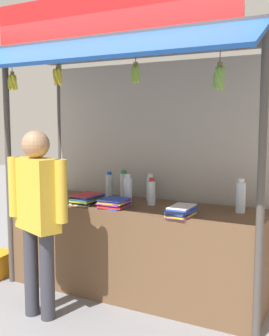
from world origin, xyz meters
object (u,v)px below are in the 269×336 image
at_px(water_bottle_rear_center, 151,192).
at_px(banana_bunch_inner_left, 58,76).
at_px(vendor_person, 37,207).
at_px(water_bottle_front_left, 124,185).
at_px(water_bottle_back_right, 109,185).
at_px(magazine_stack_left, 87,199).
at_px(magazine_stack_mid_right, 114,203).
at_px(magazine_stack_center, 181,211).
at_px(banana_bunch_rightmost, 136,74).
at_px(banana_bunch_leftmost, 219,78).
at_px(water_bottle_right, 241,197).
at_px(water_bottle_far_right, 128,190).
at_px(water_bottle_mid_left, 150,188).
at_px(banana_bunch_inner_right, 13,82).

xyz_separation_m(water_bottle_rear_center, banana_bunch_inner_left, (-0.66, -0.53, 1.05)).
bearing_deg(vendor_person, water_bottle_front_left, -79.48).
height_order(water_bottle_back_right, magazine_stack_left, water_bottle_back_right).
bearing_deg(banana_bunch_inner_left, magazine_stack_mid_right, 33.34).
distance_m(magazine_stack_center, banana_bunch_rightmost, 1.18).
relative_size(magazine_stack_mid_right, banana_bunch_leftmost, 0.84).
distance_m(water_bottle_right, water_bottle_far_right, 1.05).
bearing_deg(banana_bunch_inner_left, water_bottle_far_right, 47.89).
bearing_deg(water_bottle_mid_left, banana_bunch_inner_right, -146.29).
distance_m(magazine_stack_center, banana_bunch_leftmost, 1.14).
distance_m(water_bottle_far_right, water_bottle_rear_center, 0.23).
bearing_deg(water_bottle_mid_left, magazine_stack_mid_right, -107.65).
height_order(magazine_stack_center, magazine_stack_mid_right, magazine_stack_center).
distance_m(water_bottle_rear_center, banana_bunch_inner_left, 1.35).
height_order(water_bottle_front_left, magazine_stack_mid_right, water_bottle_front_left).
bearing_deg(magazine_stack_left, water_bottle_far_right, 28.14).
bearing_deg(water_bottle_back_right, vendor_person, -90.69).
relative_size(water_bottle_far_right, water_bottle_mid_left, 1.06).
distance_m(magazine_stack_left, magazine_stack_center, 0.99).
xyz_separation_m(banana_bunch_rightmost, banana_bunch_inner_left, (-0.77, -0.00, 0.02)).
relative_size(banana_bunch_leftmost, banana_bunch_inner_left, 1.36).
distance_m(water_bottle_far_right, water_bottle_mid_left, 0.27).
distance_m(water_bottle_back_right, water_bottle_mid_left, 0.49).
distance_m(water_bottle_right, water_bottle_front_left, 1.24).
relative_size(water_bottle_rear_center, banana_bunch_rightmost, 1.01).
relative_size(magazine_stack_left, banana_bunch_leftmost, 0.96).
bearing_deg(water_bottle_rear_center, banana_bunch_inner_left, -141.21).
xyz_separation_m(magazine_stack_mid_right, banana_bunch_leftmost, (1.04, -0.26, 1.05)).
bearing_deg(magazine_stack_left, magazine_stack_mid_right, -5.01).
relative_size(water_bottle_mid_left, banana_bunch_rightmost, 1.07).
height_order(water_bottle_rear_center, banana_bunch_inner_right, banana_bunch_inner_right).
bearing_deg(vendor_person, magazine_stack_mid_right, -98.79).
xyz_separation_m(water_bottle_right, banana_bunch_leftmost, (-0.03, -0.60, 0.95)).
distance_m(banana_bunch_inner_right, vendor_person, 1.27).
xyz_separation_m(water_bottle_right, water_bottle_mid_left, (-0.93, 0.12, -0.01)).
xyz_separation_m(water_bottle_right, magazine_stack_center, (-0.40, -0.37, -0.10)).
bearing_deg(banana_bunch_leftmost, magazine_stack_left, 167.86).
bearing_deg(water_bottle_far_right, vendor_person, -114.46).
xyz_separation_m(water_bottle_rear_center, banana_bunch_rightmost, (0.11, -0.53, 1.04)).
bearing_deg(water_bottle_right, water_bottle_far_right, -173.27).
distance_m(water_bottle_right, vendor_person, 1.72).
relative_size(water_bottle_right, magazine_stack_mid_right, 1.07).
xyz_separation_m(magazine_stack_center, banana_bunch_inner_left, (-1.08, -0.23, 1.13)).
relative_size(magazine_stack_left, banana_bunch_inner_right, 1.19).
distance_m(magazine_stack_left, banana_bunch_inner_right, 1.30).
relative_size(water_bottle_front_left, vendor_person, 0.18).
bearing_deg(banana_bunch_inner_right, magazine_stack_mid_right, 15.81).
height_order(water_bottle_front_left, banana_bunch_inner_left, banana_bunch_inner_left).
bearing_deg(banana_bunch_inner_right, banana_bunch_leftmost, 0.06).
distance_m(magazine_stack_left, vendor_person, 0.66).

